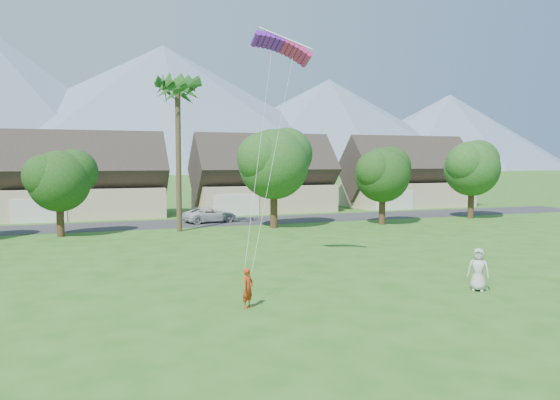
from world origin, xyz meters
name	(u,v)px	position (x,y,z in m)	size (l,w,h in m)	color
ground	(381,332)	(0.00, 0.00, 0.00)	(500.00, 500.00, 0.00)	#2D6019
street	(191,223)	(0.00, 34.00, 0.01)	(90.00, 7.00, 0.01)	#2D2D30
kite_flyer	(248,288)	(-3.37, 4.44, 0.79)	(0.58, 0.38, 1.59)	#A93213
watcher	(478,270)	(7.08, 3.65, 0.96)	(0.93, 0.61, 1.91)	beige
parked_car	(210,215)	(1.79, 34.00, 0.69)	(2.30, 4.99, 1.39)	silver
mountain_ridge	(123,112)	(10.40, 260.00, 29.07)	(540.00, 240.00, 70.00)	slate
houses_row	(179,182)	(0.49, 42.99, 3.44)	(72.75, 8.19, 8.86)	beige
tree_row	(191,172)	(-1.14, 27.92, 4.89)	(62.27, 6.67, 8.45)	#47301C
fan_palm	(177,85)	(-2.00, 28.50, 11.80)	(3.00, 3.00, 13.80)	#4C3D26
parafoil_kite	(282,45)	(0.41, 10.75, 11.66)	(3.17, 1.25, 0.50)	#6D18BB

